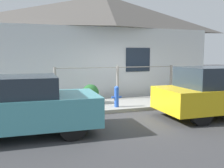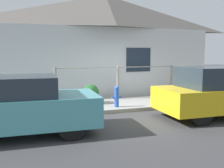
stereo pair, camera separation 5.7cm
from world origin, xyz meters
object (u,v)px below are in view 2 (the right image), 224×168
(fire_hydrant, at_px, (117,96))
(potted_plant_near_hydrant, at_px, (91,93))
(car_left, at_px, (17,106))
(car_right, at_px, (219,92))
(potted_plant_by_fence, at_px, (28,99))

(fire_hydrant, xyz_separation_m, potted_plant_near_hydrant, (-0.67, 0.86, 0.01))
(potted_plant_near_hydrant, bearing_deg, fire_hydrant, -51.90)
(car_left, bearing_deg, car_right, 1.61)
(car_right, height_order, potted_plant_by_fence, car_right)
(car_left, distance_m, potted_plant_by_fence, 2.56)
(car_left, relative_size, potted_plant_near_hydrant, 5.35)
(car_left, height_order, potted_plant_by_fence, car_left)
(car_left, xyz_separation_m, potted_plant_by_fence, (0.22, 2.54, -0.28))
(fire_hydrant, xyz_separation_m, potted_plant_by_fence, (-2.78, 0.86, -0.08))
(potted_plant_by_fence, bearing_deg, potted_plant_near_hydrant, -0.10)
(potted_plant_by_fence, bearing_deg, car_left, -94.85)
(car_right, bearing_deg, potted_plant_near_hydrant, 143.16)
(fire_hydrant, distance_m, potted_plant_near_hydrant, 1.09)
(car_left, height_order, car_right, car_right)
(potted_plant_by_fence, bearing_deg, fire_hydrant, -17.22)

